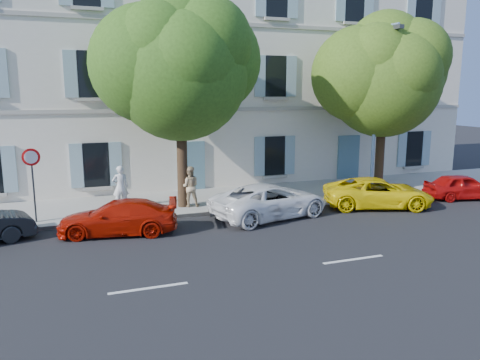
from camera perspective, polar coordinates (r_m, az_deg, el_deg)
name	(u,v)px	position (r m, az deg, el deg)	size (l,w,h in m)	color
ground	(293,224)	(17.64, 6.48, -5.33)	(90.00, 90.00, 0.00)	black
sidewalk	(250,197)	(21.57, 1.24, -2.07)	(36.00, 4.50, 0.15)	#A09E96
kerb	(269,208)	(19.61, 3.53, -3.39)	(36.00, 0.16, 0.16)	#9E998E
building	(213,70)	(26.49, -3.31, 13.21)	(28.00, 7.00, 12.00)	silver
car_red_coupe	(118,217)	(16.74, -14.63, -4.42)	(1.65, 4.06, 1.18)	#A51204
car_white_coupe	(270,201)	(18.30, 3.70, -2.53)	(2.22, 4.80, 1.34)	white
car_yellow_supercar	(378,193)	(20.70, 16.50, -1.50)	(2.09, 4.53, 1.26)	yellow
car_red_hatchback	(463,187)	(23.66, 25.52, -0.73)	(1.37, 3.41, 1.16)	#AB0C0A
tree_left	(180,72)	(19.12, -7.32, 12.88)	(5.47, 5.47, 8.47)	#3A2819
tree_right	(384,81)	(23.29, 17.14, 11.42)	(5.23, 5.23, 8.06)	#3A2819
road_sign	(32,169)	(18.43, -24.02, 1.20)	(0.63, 0.09, 2.72)	#383A3D
street_lamp	(378,101)	(22.33, 16.42, 9.21)	(0.24, 1.60, 7.55)	#7293BF
pedestrian_a	(121,187)	(19.68, -14.36, -0.82)	(0.64, 0.42, 1.76)	silver
pedestrian_b	(190,186)	(19.45, -6.16, -0.79)	(0.82, 0.64, 1.69)	tan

